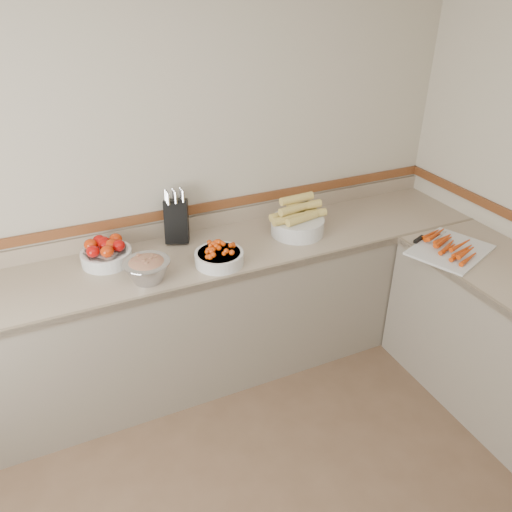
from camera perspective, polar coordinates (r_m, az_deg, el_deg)
name	(u,v)px	position (r m, az deg, el deg)	size (l,w,h in m)	color
back_wall	(160,177)	(3.12, -10.96, 8.89)	(4.00, 4.00, 0.00)	#B5AA95
counter_back	(185,318)	(3.25, -8.08, -7.02)	(4.00, 0.65, 1.08)	gray
knife_block	(176,220)	(3.15, -9.08, 4.10)	(0.20, 0.21, 0.35)	black
tomato_bowl	(106,253)	(3.03, -16.77, 0.38)	(0.29, 0.29, 0.14)	silver
cherry_tomato_bowl	(219,255)	(2.90, -4.22, 0.07)	(0.29, 0.29, 0.16)	silver
corn_bowl	(297,221)	(3.23, 4.76, 3.96)	(0.38, 0.35, 0.26)	silver
rhubarb_bowl	(147,269)	(2.79, -12.34, -1.41)	(0.26, 0.26, 0.15)	#B2B2BA
cutting_board	(449,247)	(3.26, 21.22, 0.92)	(0.58, 0.52, 0.07)	silver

